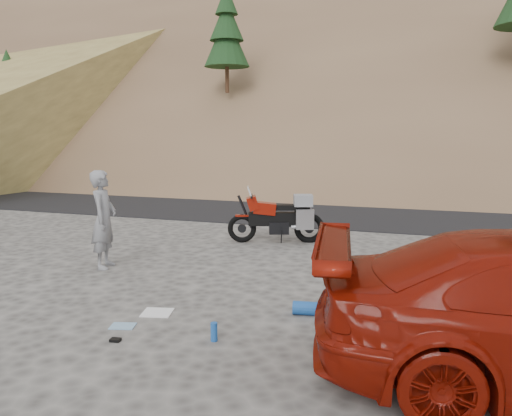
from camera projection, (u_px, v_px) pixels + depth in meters
The scene contains 10 objects.
ground at pixel (147, 283), 8.32m from camera, with size 140.00×140.00×0.00m, color #464441.
road at pixel (285, 207), 16.78m from camera, with size 120.00×7.00×0.05m, color black.
hillside at pixel (376, 36), 45.04m from camera, with size 120.00×73.00×46.72m.
motorcycle at pixel (281, 218), 11.31m from camera, with size 2.13×1.04×1.31m.
man at pixel (106, 267), 9.31m from camera, with size 0.66×0.43×1.82m, color gray.
gear_white_cloth at pixel (157, 313), 6.96m from camera, with size 0.41×0.36×0.01m, color white.
gear_blue_mat at pixel (310, 308), 6.87m from camera, with size 0.19×0.19×0.47m, color #1B4FA2.
gear_bottle at pixel (214, 332), 6.02m from camera, with size 0.08×0.08×0.23m, color #1B4FA2.
gear_glove_a at pixel (115, 340), 6.02m from camera, with size 0.12×0.09×0.04m, color black.
gear_blue_cloth at pixel (123, 326), 6.48m from camera, with size 0.31×0.23×0.01m, color #7EA2C2.
Camera 1 is at (4.23, -7.07, 2.51)m, focal length 35.00 mm.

